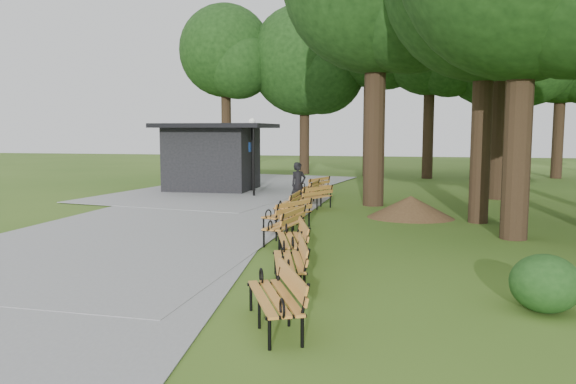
% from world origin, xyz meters
% --- Properties ---
extents(ground, '(100.00, 100.00, 0.00)m').
position_xyz_m(ground, '(0.00, 0.00, 0.00)').
color(ground, '#375A19').
rests_on(ground, ground).
extents(path, '(12.00, 38.00, 0.06)m').
position_xyz_m(path, '(-4.00, 3.00, 0.03)').
color(path, gray).
rests_on(path, ground).
extents(person, '(0.73, 0.72, 1.70)m').
position_xyz_m(person, '(-0.56, 7.49, 0.85)').
color(person, black).
rests_on(person, ground).
extents(kiosk, '(5.10, 4.44, 3.18)m').
position_xyz_m(kiosk, '(-5.73, 12.73, 1.59)').
color(kiosk, black).
rests_on(kiosk, ground).
extents(lamp_post, '(0.32, 0.32, 3.44)m').
position_xyz_m(lamp_post, '(-3.70, 12.58, 2.45)').
color(lamp_post, black).
rests_on(lamp_post, ground).
extents(dirt_mound, '(2.37, 2.37, 0.73)m').
position_xyz_m(dirt_mound, '(3.49, 5.92, 0.36)').
color(dirt_mound, '#47301C').
rests_on(dirt_mound, ground).
extents(bench_0, '(1.35, 2.00, 0.88)m').
position_xyz_m(bench_0, '(1.39, -4.97, 0.44)').
color(bench_0, '#C97C2E').
rests_on(bench_0, ground).
extents(bench_1, '(1.10, 2.00, 0.88)m').
position_xyz_m(bench_1, '(1.15, -2.76, 0.44)').
color(bench_1, '#C97C2E').
rests_on(bench_1, ground).
extents(bench_2, '(1.15, 2.00, 0.88)m').
position_xyz_m(bench_2, '(0.81, -0.74, 0.44)').
color(bench_2, '#C97C2E').
rests_on(bench_2, ground).
extents(bench_3, '(0.93, 1.98, 0.88)m').
position_xyz_m(bench_3, '(0.23, 1.21, 0.44)').
color(bench_3, '#C97C2E').
rests_on(bench_3, ground).
extents(bench_4, '(1.36, 2.00, 0.88)m').
position_xyz_m(bench_4, '(-0.06, 2.95, 0.44)').
color(bench_4, '#C97C2E').
rests_on(bench_4, ground).
extents(bench_5, '(0.65, 1.90, 0.88)m').
position_xyz_m(bench_5, '(-0.47, 4.99, 0.44)').
color(bench_5, '#C97C2E').
rests_on(bench_5, ground).
extents(bench_6, '(1.47, 1.97, 0.88)m').
position_xyz_m(bench_6, '(0.01, 7.18, 0.44)').
color(bench_6, '#C97C2E').
rests_on(bench_6, ground).
extents(bench_7, '(0.71, 1.92, 0.88)m').
position_xyz_m(bench_7, '(-0.49, 9.21, 0.44)').
color(bench_7, '#C97C2E').
rests_on(bench_7, ground).
extents(bench_8, '(1.29, 2.00, 0.88)m').
position_xyz_m(bench_8, '(-0.51, 10.97, 0.44)').
color(bench_8, '#C97C2E').
rests_on(bench_8, ground).
extents(lawn_tree_4, '(6.14, 6.14, 11.15)m').
position_xyz_m(lawn_tree_4, '(7.10, 11.83, 8.00)').
color(lawn_tree_4, black).
rests_on(lawn_tree_4, ground).
extents(tree_backdrop, '(36.67, 9.97, 16.03)m').
position_xyz_m(tree_backdrop, '(6.35, 22.85, 8.01)').
color(tree_backdrop, black).
rests_on(tree_backdrop, ground).
extents(shrub_2, '(1.09, 1.09, 0.93)m').
position_xyz_m(shrub_2, '(5.42, -3.44, 0.00)').
color(shrub_2, '#193D14').
rests_on(shrub_2, ground).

